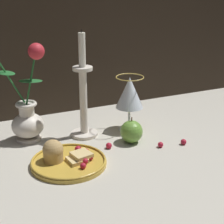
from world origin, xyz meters
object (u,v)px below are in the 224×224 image
Objects in this scene: plate_with_pastries at (66,159)px; wine_glass at (130,94)px; candlestick at (83,98)px; apple_beside_vase at (131,132)px; vase at (23,106)px.

plate_with_pastries is 0.31m from wine_glass.
wine_glass is at bearing 28.66° from plate_with_pastries.
candlestick reaches higher than plate_with_pastries.
apple_beside_vase is at bearing 13.26° from plate_with_pastries.
plate_with_pastries is 0.22m from candlestick.
apple_beside_vase is at bearing -26.88° from vase.
apple_beside_vase reaches higher than plate_with_pastries.
plate_with_pastries is 2.53× the size of apple_beside_vase.
apple_beside_vase is (0.29, -0.15, -0.08)m from vase.
candlestick is (0.17, -0.04, 0.01)m from vase.
wine_glass reaches higher than plate_with_pastries.
candlestick is (-0.15, 0.01, 0.00)m from wine_glass.
vase is at bearing 170.30° from wine_glass.
wine_glass is at bearing -5.59° from candlestick.
candlestick is (0.11, 0.16, 0.11)m from plate_with_pastries.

